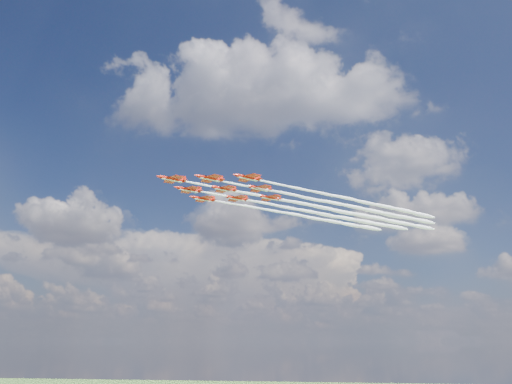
# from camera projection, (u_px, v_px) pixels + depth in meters

# --- Properties ---
(jet_lead) EXTENTS (72.44, 69.44, 2.39)m
(jet_lead) POSITION_uv_depth(u_px,v_px,m) (296.00, 203.00, 171.48)
(jet_lead) COLOR red
(jet_row2_port) EXTENTS (72.44, 69.44, 2.39)m
(jet_row2_port) POSITION_uv_depth(u_px,v_px,m) (328.00, 202.00, 170.83)
(jet_row2_port) COLOR red
(jet_row2_starb) EXTENTS (72.44, 69.44, 2.39)m
(jet_row2_starb) POSITION_uv_depth(u_px,v_px,m) (303.00, 210.00, 181.64)
(jet_row2_starb) COLOR red
(jet_row3_port) EXTENTS (72.44, 69.44, 2.39)m
(jet_row3_port) POSITION_uv_depth(u_px,v_px,m) (361.00, 202.00, 170.17)
(jet_row3_port) COLOR red
(jet_row3_centre) EXTENTS (72.44, 69.44, 2.39)m
(jet_row3_centre) POSITION_uv_depth(u_px,v_px,m) (334.00, 210.00, 180.98)
(jet_row3_centre) COLOR red
(jet_row3_starb) EXTENTS (72.44, 69.44, 2.39)m
(jet_row3_starb) POSITION_uv_depth(u_px,v_px,m) (310.00, 217.00, 191.79)
(jet_row3_starb) COLOR red
(jet_row4_port) EXTENTS (72.44, 69.44, 2.39)m
(jet_row4_port) POSITION_uv_depth(u_px,v_px,m) (365.00, 209.00, 180.33)
(jet_row4_port) COLOR red
(jet_row4_starb) EXTENTS (72.44, 69.44, 2.39)m
(jet_row4_starb) POSITION_uv_depth(u_px,v_px,m) (339.00, 217.00, 191.13)
(jet_row4_starb) COLOR red
(jet_tail) EXTENTS (72.44, 69.44, 2.39)m
(jet_tail) POSITION_uv_depth(u_px,v_px,m) (368.00, 216.00, 190.48)
(jet_tail) COLOR red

